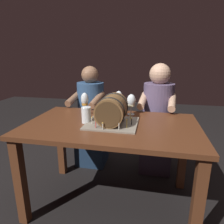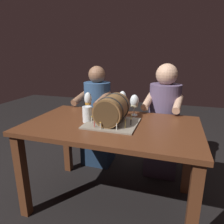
{
  "view_description": "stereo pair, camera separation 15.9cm",
  "coord_description": "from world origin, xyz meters",
  "px_view_note": "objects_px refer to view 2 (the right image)",
  "views": [
    {
      "loc": [
        0.32,
        -1.5,
        1.29
      ],
      "look_at": [
        0.01,
        -0.01,
        0.85
      ],
      "focal_mm": 32.21,
      "sensor_mm": 36.0,
      "label": 1
    },
    {
      "loc": [
        0.47,
        -1.46,
        1.29
      ],
      "look_at": [
        0.01,
        -0.01,
        0.85
      ],
      "focal_mm": 32.21,
      "sensor_mm": 36.0,
      "label": 2
    }
  ],
  "objects_px": {
    "wine_glass_white": "(134,102)",
    "person_seated_left": "(98,122)",
    "wine_glass_rose": "(123,98)",
    "beer_pint": "(87,115)",
    "barrel_cake": "(112,111)",
    "wine_glass_amber": "(88,100)",
    "dining_table": "(112,137)",
    "person_seated_right": "(163,126)"
  },
  "relations": [
    {
      "from": "wine_glass_amber",
      "to": "beer_pint",
      "type": "height_order",
      "value": "wine_glass_amber"
    },
    {
      "from": "wine_glass_rose",
      "to": "wine_glass_amber",
      "type": "bearing_deg",
      "value": -151.3
    },
    {
      "from": "barrel_cake",
      "to": "person_seated_right",
      "type": "xyz_separation_m",
      "value": [
        0.37,
        0.64,
        -0.31
      ]
    },
    {
      "from": "person_seated_left",
      "to": "dining_table",
      "type": "bearing_deg",
      "value": -59.43
    },
    {
      "from": "beer_pint",
      "to": "person_seated_left",
      "type": "distance_m",
      "value": 0.74
    },
    {
      "from": "barrel_cake",
      "to": "person_seated_left",
      "type": "relative_size",
      "value": 0.35
    },
    {
      "from": "barrel_cake",
      "to": "wine_glass_white",
      "type": "distance_m",
      "value": 0.32
    },
    {
      "from": "person_seated_right",
      "to": "person_seated_left",
      "type": "bearing_deg",
      "value": -179.98
    },
    {
      "from": "dining_table",
      "to": "person_seated_right",
      "type": "xyz_separation_m",
      "value": [
        0.38,
        0.64,
        -0.08
      ]
    },
    {
      "from": "dining_table",
      "to": "wine_glass_white",
      "type": "distance_m",
      "value": 0.4
    },
    {
      "from": "wine_glass_amber",
      "to": "person_seated_right",
      "type": "height_order",
      "value": "person_seated_right"
    },
    {
      "from": "dining_table",
      "to": "person_seated_left",
      "type": "height_order",
      "value": "person_seated_left"
    },
    {
      "from": "beer_pint",
      "to": "person_seated_right",
      "type": "distance_m",
      "value": 0.91
    },
    {
      "from": "dining_table",
      "to": "person_seated_left",
      "type": "relative_size",
      "value": 1.19
    },
    {
      "from": "barrel_cake",
      "to": "wine_glass_rose",
      "type": "xyz_separation_m",
      "value": [
        -0.0,
        0.34,
        0.03
      ]
    },
    {
      "from": "dining_table",
      "to": "wine_glass_rose",
      "type": "relative_size",
      "value": 6.66
    },
    {
      "from": "barrel_cake",
      "to": "beer_pint",
      "type": "distance_m",
      "value": 0.22
    },
    {
      "from": "dining_table",
      "to": "wine_glass_rose",
      "type": "height_order",
      "value": "wine_glass_rose"
    },
    {
      "from": "barrel_cake",
      "to": "person_seated_right",
      "type": "bearing_deg",
      "value": 60.14
    },
    {
      "from": "person_seated_left",
      "to": "person_seated_right",
      "type": "xyz_separation_m",
      "value": [
        0.75,
        0.0,
        0.03
      ]
    },
    {
      "from": "person_seated_left",
      "to": "wine_glass_amber",
      "type": "bearing_deg",
      "value": -78.59
    },
    {
      "from": "barrel_cake",
      "to": "person_seated_left",
      "type": "xyz_separation_m",
      "value": [
        -0.38,
        0.64,
        -0.34
      ]
    },
    {
      "from": "wine_glass_rose",
      "to": "beer_pint",
      "type": "bearing_deg",
      "value": -120.36
    },
    {
      "from": "wine_glass_white",
      "to": "person_seated_left",
      "type": "xyz_separation_m",
      "value": [
        -0.5,
        0.35,
        -0.36
      ]
    },
    {
      "from": "barrel_cake",
      "to": "beer_pint",
      "type": "bearing_deg",
      "value": -177.18
    },
    {
      "from": "barrel_cake",
      "to": "dining_table",
      "type": "bearing_deg",
      "value": 134.81
    },
    {
      "from": "beer_pint",
      "to": "dining_table",
      "type": "bearing_deg",
      "value": 4.62
    },
    {
      "from": "barrel_cake",
      "to": "wine_glass_amber",
      "type": "relative_size",
      "value": 1.94
    },
    {
      "from": "wine_glass_amber",
      "to": "person_seated_left",
      "type": "height_order",
      "value": "person_seated_left"
    },
    {
      "from": "wine_glass_white",
      "to": "person_seated_left",
      "type": "distance_m",
      "value": 0.71
    },
    {
      "from": "wine_glass_white",
      "to": "wine_glass_amber",
      "type": "bearing_deg",
      "value": -165.28
    },
    {
      "from": "dining_table",
      "to": "wine_glass_rose",
      "type": "distance_m",
      "value": 0.42
    },
    {
      "from": "beer_pint",
      "to": "person_seated_left",
      "type": "bearing_deg",
      "value": 104.65
    },
    {
      "from": "dining_table",
      "to": "beer_pint",
      "type": "distance_m",
      "value": 0.27
    },
    {
      "from": "barrel_cake",
      "to": "beer_pint",
      "type": "height_order",
      "value": "barrel_cake"
    },
    {
      "from": "barrel_cake",
      "to": "wine_glass_rose",
      "type": "relative_size",
      "value": 1.94
    },
    {
      "from": "wine_glass_rose",
      "to": "person_seated_right",
      "type": "xyz_separation_m",
      "value": [
        0.37,
        0.3,
        -0.34
      ]
    },
    {
      "from": "wine_glass_rose",
      "to": "beer_pint",
      "type": "relative_size",
      "value": 1.59
    },
    {
      "from": "barrel_cake",
      "to": "wine_glass_amber",
      "type": "xyz_separation_m",
      "value": [
        -0.29,
        0.19,
        0.03
      ]
    },
    {
      "from": "wine_glass_white",
      "to": "wine_glass_amber",
      "type": "xyz_separation_m",
      "value": [
        -0.41,
        -0.11,
        0.02
      ]
    },
    {
      "from": "person_seated_right",
      "to": "wine_glass_white",
      "type": "bearing_deg",
      "value": -125.65
    },
    {
      "from": "beer_pint",
      "to": "person_seated_right",
      "type": "bearing_deg",
      "value": 48.38
    }
  ]
}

